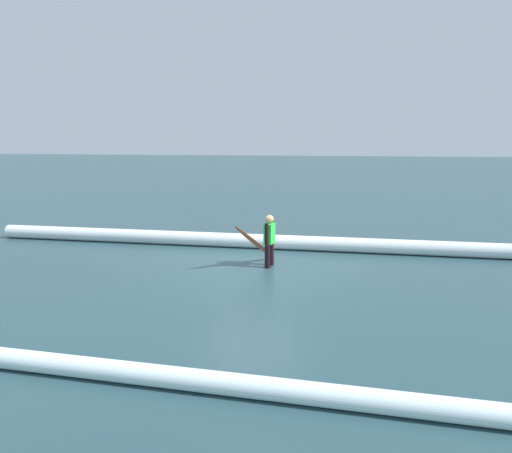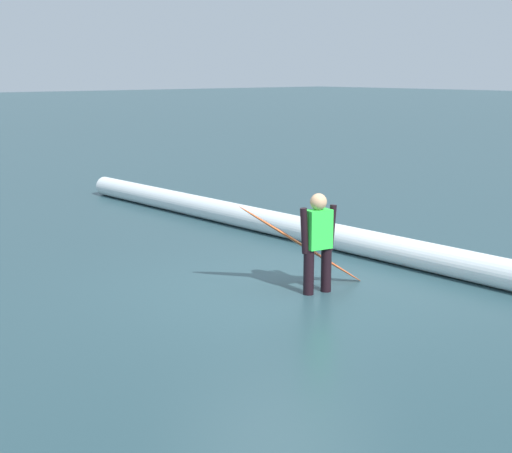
{
  "view_description": "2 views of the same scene",
  "coord_description": "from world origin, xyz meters",
  "views": [
    {
      "loc": [
        -2.46,
        11.37,
        3.16
      ],
      "look_at": [
        -0.27,
        0.72,
        1.22
      ],
      "focal_mm": 33.74,
      "sensor_mm": 36.0,
      "label": 1
    },
    {
      "loc": [
        -7.4,
        6.63,
        2.89
      ],
      "look_at": [
        -0.38,
        0.69,
        1.03
      ],
      "focal_mm": 54.34,
      "sensor_mm": 36.0,
      "label": 2
    }
  ],
  "objects": [
    {
      "name": "surfer",
      "position": [
        -0.39,
        -0.35,
        0.74
      ],
      "size": [
        0.25,
        0.57,
        1.33
      ],
      "rotation": [
        0.0,
        0.0,
        4.54
      ],
      "color": "black",
      "rests_on": "ground_plane"
    },
    {
      "name": "surfboard",
      "position": [
        -0.02,
        -0.42,
        0.58
      ],
      "size": [
        0.91,
        1.74,
        1.19
      ],
      "color": "#E55926",
      "rests_on": "ground_plane"
    },
    {
      "name": "ground_plane",
      "position": [
        0.0,
        0.0,
        0.0
      ],
      "size": [
        186.73,
        186.73,
        0.0
      ],
      "primitive_type": "plane",
      "color": "#28454C"
    }
  ]
}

